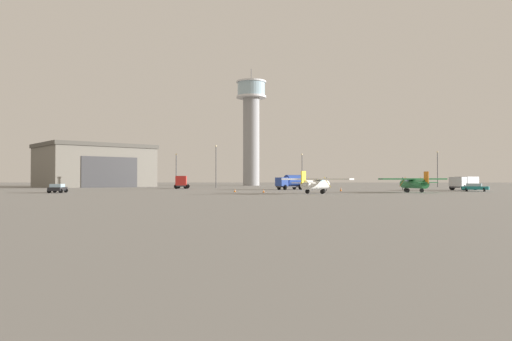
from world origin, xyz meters
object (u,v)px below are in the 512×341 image
(traffic_cone_mid_apron, at_px, (235,190))
(control_tower, at_px, (251,123))
(airplane_white, at_px, (315,183))
(truck_fuel_tanker_blue, at_px, (291,181))
(truck_box_silver, at_px, (464,182))
(light_post_east, at_px, (302,167))
(car_black, at_px, (58,188))
(light_post_centre, at_px, (216,163))
(airplane_green, at_px, (414,183))
(truck_flatbed_red, at_px, (182,183))
(light_post_north, at_px, (176,167))
(traffic_cone_near_left, at_px, (341,189))
(traffic_cone_near_right, at_px, (264,191))
(light_post_west, at_px, (437,166))
(car_teal, at_px, (475,187))

(traffic_cone_mid_apron, bearing_deg, control_tower, 89.17)
(airplane_white, distance_m, truck_fuel_tanker_blue, 25.37)
(truck_box_silver, distance_m, light_post_east, 41.29)
(car_black, bearing_deg, light_post_centre, -37.10)
(airplane_green, distance_m, light_post_east, 47.33)
(truck_flatbed_red, xyz_separation_m, light_post_north, (-2.77, 8.78, 3.54))
(car_black, height_order, traffic_cone_near_left, car_black)
(truck_box_silver, bearing_deg, traffic_cone_near_right, -16.69)
(airplane_green, height_order, truck_box_silver, airplane_green)
(light_post_centre, bearing_deg, car_black, -118.49)
(truck_flatbed_red, relative_size, light_post_centre, 0.61)
(truck_fuel_tanker_blue, bearing_deg, truck_box_silver, 141.04)
(truck_fuel_tanker_blue, bearing_deg, traffic_cone_mid_apron, 27.71)
(airplane_white, height_order, light_post_north, light_post_north)
(light_post_east, relative_size, light_post_north, 1.06)
(truck_flatbed_red, distance_m, light_post_centre, 11.99)
(car_black, bearing_deg, truck_box_silver, -84.63)
(truck_flatbed_red, bearing_deg, airplane_white, 32.76)
(airplane_white, xyz_separation_m, traffic_cone_mid_apron, (-12.03, 7.78, -1.23))
(light_post_east, bearing_deg, light_post_centre, -155.98)
(light_post_west, height_order, light_post_centre, light_post_centre)
(truck_box_silver, distance_m, truck_fuel_tanker_blue, 32.73)
(light_post_west, bearing_deg, light_post_north, -168.85)
(car_teal, xyz_separation_m, light_post_centre, (-47.00, 29.67, 5.15))
(light_post_west, relative_size, light_post_centre, 0.93)
(truck_fuel_tanker_blue, relative_size, light_post_west, 0.65)
(traffic_cone_near_left, bearing_deg, traffic_cone_near_right, -148.02)
(light_post_west, bearing_deg, traffic_cone_near_left, -127.68)
(car_black, xyz_separation_m, traffic_cone_near_right, (31.67, 0.93, -0.47))
(airplane_green, xyz_separation_m, truck_box_silver, (14.30, 15.04, -0.01))
(light_post_west, distance_m, light_post_north, 67.13)
(light_post_north, height_order, traffic_cone_near_left, light_post_north)
(airplane_green, xyz_separation_m, light_post_east, (-13.71, 45.16, 3.59))
(car_black, bearing_deg, car_teal, -91.50)
(truck_box_silver, distance_m, traffic_cone_near_right, 41.42)
(control_tower, bearing_deg, truck_flatbed_red, -106.38)
(airplane_white, xyz_separation_m, traffic_cone_near_left, (5.96, 13.42, -1.16))
(airplane_white, distance_m, truck_flatbed_red, 41.63)
(traffic_cone_near_left, bearing_deg, truck_box_silver, 18.13)
(truck_flatbed_red, relative_size, light_post_east, 0.72)
(airplane_white, relative_size, car_teal, 2.19)
(truck_fuel_tanker_blue, xyz_separation_m, car_teal, (30.50, -12.72, -0.88))
(control_tower, height_order, truck_fuel_tanker_blue, control_tower)
(airplane_green, bearing_deg, car_black, 81.81)
(truck_fuel_tanker_blue, distance_m, light_post_east, 26.91)
(light_post_east, bearing_deg, truck_flatbed_red, -146.42)
(control_tower, height_order, traffic_cone_near_right, control_tower)
(truck_fuel_tanker_blue, bearing_deg, light_post_north, -65.32)
(airplane_green, height_order, truck_fuel_tanker_blue, airplane_green)
(car_teal, distance_m, light_post_north, 63.72)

